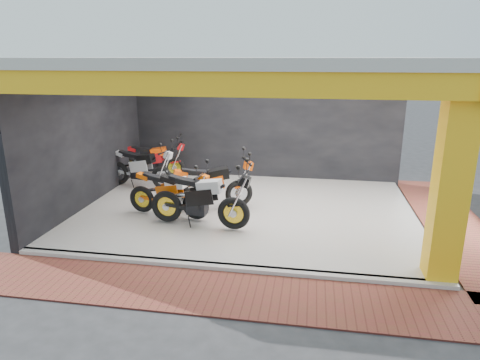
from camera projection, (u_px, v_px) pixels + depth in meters
The scene contains 16 objects.
ground at pixel (232, 246), 8.71m from camera, with size 80.00×80.00×0.00m, color #2D2D30.
showroom_floor at pixel (247, 210), 10.59m from camera, with size 8.00×6.00×0.10m, color white.
showroom_ceiling at pixel (248, 62), 9.60m from camera, with size 8.40×6.40×0.20m, color beige.
back_wall at pixel (263, 123), 13.05m from camera, with size 8.20×0.20×3.50m, color black.
left_wall at pixel (87, 138), 10.78m from camera, with size 0.20×6.20×3.50m, color black.
corner_column at pixel (451, 183), 6.91m from camera, with size 0.50×0.50×3.50m, color yellow.
header_beam_front at pixel (220, 84), 6.85m from camera, with size 8.40×0.30×0.40m, color yellow.
header_beam_right at pixel (435, 77), 9.04m from camera, with size 0.30×6.40×0.40m, color yellow.
floor_kerb at pixel (222, 267), 7.73m from camera, with size 8.00×0.20×0.10m, color white.
paver_front at pixel (212, 292), 7.00m from camera, with size 9.00×1.40×0.03m, color brown.
paver_right at pixel (453, 224), 9.82m from camera, with size 1.40×7.00×0.03m, color brown.
moto_hero at pixel (195, 193), 9.65m from camera, with size 2.17×0.80×1.33m, color #D65209, non-canonical shape.
moto_row_a at pixel (234, 198), 9.06m from camera, with size 2.42×0.90×1.48m, color black, non-canonical shape.
moto_row_b at pixel (239, 180), 10.46m from camera, with size 2.31×0.85×1.41m, color #E04C09, non-canonical shape.
moto_row_c at pixel (174, 158), 13.04m from camera, with size 2.14×0.79×1.31m, color #B01214, non-canonical shape.
moto_row_d at pixel (161, 167), 11.84m from camera, with size 2.23×0.83×1.36m, color #A6A9AE, non-canonical shape.
Camera 1 is at (1.50, -7.85, 3.72)m, focal length 32.00 mm.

